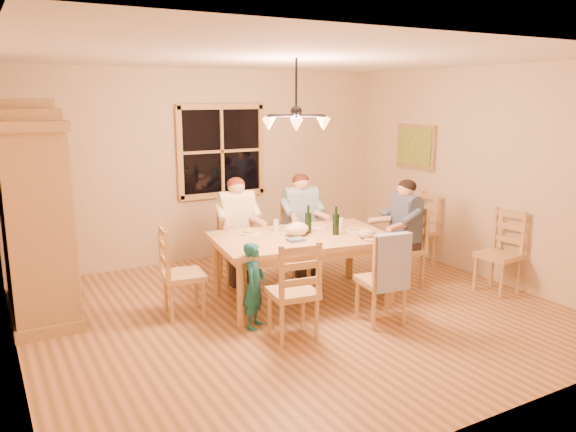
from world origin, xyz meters
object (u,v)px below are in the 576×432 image
chandelier (296,121)px  chair_near_right (381,294)px  child (254,285)px  armoire (35,220)px  chair_end_left (184,289)px  chair_end_right (403,261)px  dining_table (302,244)px  adult_woman (237,216)px  chair_near_left (293,307)px  chair_far_left (238,257)px  chair_far_right (301,250)px  wine_bottle_b (336,221)px  adult_plaid_man (301,211)px  chair_spare_back (416,241)px  wine_bottle_a (308,219)px  adult_slate_man (405,219)px  chair_spare_front (497,267)px

chandelier → chair_near_right: chandelier is taller
child → armoire: bearing=97.4°
chair_end_left → chair_end_right: 2.75m
dining_table → adult_woman: (-0.37, 0.99, 0.18)m
chair_end_left → chair_near_left: bearing=43.3°
chair_far_left → chair_near_right: same height
chair_near_left → chair_end_right: (1.98, 0.68, 0.00)m
dining_table → chair_far_right: (0.51, 0.88, -0.36)m
chair_near_left → wine_bottle_b: bearing=43.8°
chandelier → armoire: (-2.42, 1.26, -1.02)m
chandelier → adult_plaid_man: chandelier is taller
adult_plaid_man → chair_near_left: bearing=64.8°
adult_woman → wine_bottle_b: 1.36m
dining_table → chair_end_left: (-1.36, 0.18, -0.36)m
chair_far_right → chair_spare_back: 1.72m
chair_far_right → wine_bottle_b: (-0.14, -1.02, 0.62)m
wine_bottle_a → chair_end_left: bearing=175.5°
chair_near_left → adult_slate_man: bearing=26.6°
chair_far_right → chair_end_right: size_ratio=1.00×
chandelier → adult_slate_man: (1.63, 0.14, -1.24)m
chair_near_left → adult_slate_man: 2.16m
armoire → chair_near_left: armoire is taller
armoire → chair_near_left: size_ratio=2.32×
adult_plaid_man → chair_end_right: bearing=136.6°
chair_end_right → adult_slate_man: adult_slate_man is taller
chandelier → chair_end_right: 2.42m
armoire → chair_end_right: armoire is taller
wine_bottle_a → wine_bottle_b: bearing=-40.0°
armoire → adult_woman: armoire is taller
wine_bottle_a → chair_spare_front: size_ratio=0.33×
adult_plaid_man → child: bearing=52.7°
chair_near_right → wine_bottle_a: size_ratio=3.00×
chair_end_left → chair_spare_back: 3.56m
dining_table → chair_near_left: (-0.62, -0.86, -0.36)m
adult_woman → wine_bottle_a: (0.49, -0.93, 0.08)m
chair_near_left → wine_bottle_a: size_ratio=3.00×
chair_near_right → wine_bottle_b: size_ratio=3.00×
chandelier → chair_end_right: size_ratio=0.78×
child → chair_end_left: bearing=83.3°
adult_woman → chair_spare_front: bearing=150.4°
adult_plaid_man → chair_near_right: bearing=93.4°
chair_near_right → chair_end_right: 1.29m
chair_far_right → chair_end_left: 1.99m
chair_far_left → chair_near_left: size_ratio=1.00×
chair_near_left → adult_woman: size_ratio=1.13×
chandelier → chair_spare_front: size_ratio=0.78×
chandelier → chair_far_right: 2.28m
child → dining_table: bearing=-15.9°
chair_far_right → chair_spare_front: bearing=140.3°
dining_table → chair_spare_front: 2.40m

